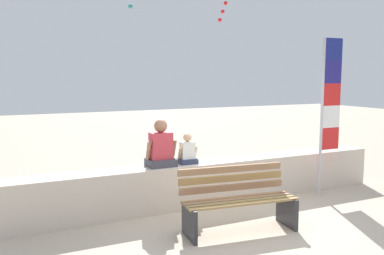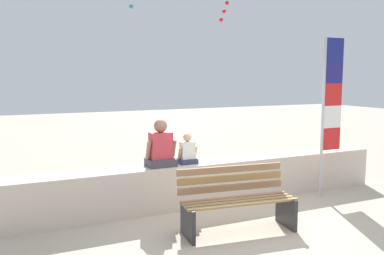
% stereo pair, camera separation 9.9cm
% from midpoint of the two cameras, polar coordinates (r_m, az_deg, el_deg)
% --- Properties ---
extents(ground_plane, '(40.00, 40.00, 0.00)m').
position_cam_midpoint_polar(ground_plane, '(6.35, 7.25, -13.00)').
color(ground_plane, '#BFAF98').
extents(seawall_ledge, '(6.81, 0.54, 0.72)m').
position_cam_midpoint_polar(seawall_ledge, '(7.27, 1.91, -7.39)').
color(seawall_ledge, beige).
rests_on(seawall_ledge, ground).
extents(park_bench, '(1.67, 0.79, 0.88)m').
position_cam_midpoint_polar(park_bench, '(6.01, 5.77, -9.95)').
color(park_bench, '#A27E4B').
rests_on(park_bench, ground).
extents(person_adult, '(0.50, 0.37, 0.76)m').
position_cam_midpoint_polar(person_adult, '(6.77, -4.68, -2.80)').
color(person_adult, '#3B3C48').
rests_on(person_adult, seawall_ledge).
extents(person_child, '(0.33, 0.24, 0.51)m').
position_cam_midpoint_polar(person_child, '(6.97, -1.04, -3.31)').
color(person_child, '#2B3550').
rests_on(person_child, seawall_ledge).
extents(flag_banner, '(0.44, 0.05, 2.83)m').
position_cam_midpoint_polar(flag_banner, '(7.88, 17.71, 3.19)').
color(flag_banner, '#B7B7BC').
rests_on(flag_banner, ground).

